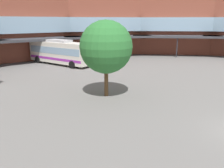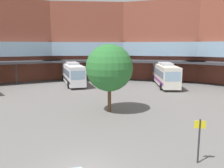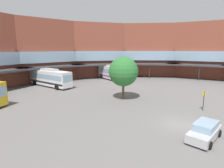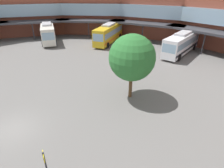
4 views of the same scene
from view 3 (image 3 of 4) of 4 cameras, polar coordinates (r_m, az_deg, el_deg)
The scene contains 7 objects.
ground_plane at distance 21.34m, azimuth 20.72°, elevation -11.86°, with size 125.81×125.81×0.00m, color slate.
station_building at distance 34.73m, azimuth -10.20°, elevation 9.53°, with size 82.11×49.86×15.01m.
bus_1 at distance 41.23m, azimuth -18.73°, elevation 1.91°, with size 4.97×11.76×3.80m.
bus_3 at distance 46.77m, azimuth 0.53°, elevation 3.54°, with size 4.03×11.85×3.86m.
parked_car at distance 18.89m, azimuth 26.87°, elevation -12.97°, with size 4.58×2.42×1.53m.
plaza_tree at distance 28.88m, azimuth 3.57°, elevation 3.86°, with size 4.67×4.67×6.79m.
stop_sign_post at distance 26.78m, azimuth 26.66°, elevation -4.13°, with size 0.59×0.19×2.58m.
Camera 3 is at (-17.49, -9.20, 8.03)m, focal length 29.39 mm.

